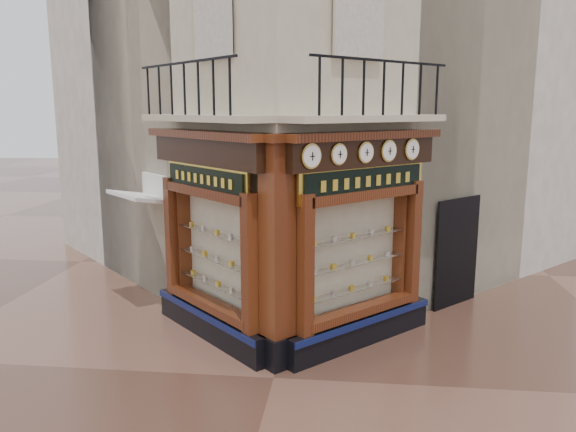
# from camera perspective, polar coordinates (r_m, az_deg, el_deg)

# --- Properties ---
(ground) EXTENTS (80.00, 80.00, 0.00)m
(ground) POSITION_cam_1_polar(r_m,az_deg,el_deg) (9.63, -1.46, -16.12)
(ground) COLOR #482C21
(ground) RESTS_ON ground
(main_building) EXTENTS (11.31, 11.31, 12.00)m
(main_building) POSITION_cam_1_polar(r_m,az_deg,el_deg) (14.80, 1.74, 17.15)
(main_building) COLOR beige
(main_building) RESTS_ON ground
(neighbour_left) EXTENTS (11.31, 11.31, 11.00)m
(neighbour_left) POSITION_cam_1_polar(r_m,az_deg,el_deg) (17.56, -5.96, 14.46)
(neighbour_left) COLOR beige
(neighbour_left) RESTS_ON ground
(neighbour_right) EXTENTS (11.31, 11.31, 11.00)m
(neighbour_right) POSITION_cam_1_polar(r_m,az_deg,el_deg) (17.23, 10.90, 14.40)
(neighbour_right) COLOR beige
(neighbour_right) RESTS_ON ground
(shopfront_left) EXTENTS (2.86, 2.86, 3.98)m
(shopfront_left) POSITION_cam_1_polar(r_m,az_deg,el_deg) (10.67, -7.90, -2.21)
(shopfront_left) COLOR black
(shopfront_left) RESTS_ON ground
(shopfront_right) EXTENTS (2.86, 2.86, 3.98)m
(shopfront_right) POSITION_cam_1_polar(r_m,az_deg,el_deg) (10.36, 7.40, -2.59)
(shopfront_right) COLOR black
(shopfront_right) RESTS_ON ground
(corner_pilaster) EXTENTS (0.85, 0.85, 3.98)m
(corner_pilaster) POSITION_cam_1_polar(r_m,az_deg,el_deg) (9.39, -1.11, -4.07)
(corner_pilaster) COLOR black
(corner_pilaster) RESTS_ON ground
(balcony) EXTENTS (5.94, 2.97, 1.03)m
(balcony) POSITION_cam_1_polar(r_m,az_deg,el_deg) (10.06, -0.43, 9.99)
(balcony) COLOR beige
(balcony) RESTS_ON ground
(clock_a) EXTENTS (0.33, 0.33, 0.41)m
(clock_a) POSITION_cam_1_polar(r_m,az_deg,el_deg) (9.01, 2.37, 6.10)
(clock_a) COLOR #B4933C
(clock_a) RESTS_ON ground
(clock_b) EXTENTS (0.29, 0.29, 0.36)m
(clock_b) POSITION_cam_1_polar(r_m,az_deg,el_deg) (9.42, 5.18, 6.26)
(clock_b) COLOR #B4933C
(clock_b) RESTS_ON ground
(clock_c) EXTENTS (0.30, 0.30, 0.37)m
(clock_c) POSITION_cam_1_polar(r_m,az_deg,el_deg) (9.88, 7.89, 6.41)
(clock_c) COLOR #B4933C
(clock_c) RESTS_ON ground
(clock_d) EXTENTS (0.32, 0.32, 0.40)m
(clock_d) POSITION_cam_1_polar(r_m,az_deg,el_deg) (10.32, 10.18, 6.53)
(clock_d) COLOR #B4933C
(clock_d) RESTS_ON ground
(clock_e) EXTENTS (0.32, 0.32, 0.40)m
(clock_e) POSITION_cam_1_polar(r_m,az_deg,el_deg) (10.82, 12.46, 6.63)
(clock_e) COLOR #B4933C
(clock_e) RESTS_ON ground
(awning) EXTENTS (1.77, 1.77, 0.25)m
(awning) POSITION_cam_1_polar(r_m,az_deg,el_deg) (13.20, -14.23, -8.82)
(awning) COLOR silver
(awning) RESTS_ON ground
(signboard_left) EXTENTS (2.00, 2.00, 0.53)m
(signboard_left) POSITION_cam_1_polar(r_m,az_deg,el_deg) (10.43, -8.42, 3.76)
(signboard_left) COLOR yellow
(signboard_left) RESTS_ON ground
(signboard_right) EXTENTS (2.24, 2.24, 0.60)m
(signboard_right) POSITION_cam_1_polar(r_m,az_deg,el_deg) (10.10, 7.87, 3.54)
(signboard_right) COLOR yellow
(signboard_right) RESTS_ON ground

